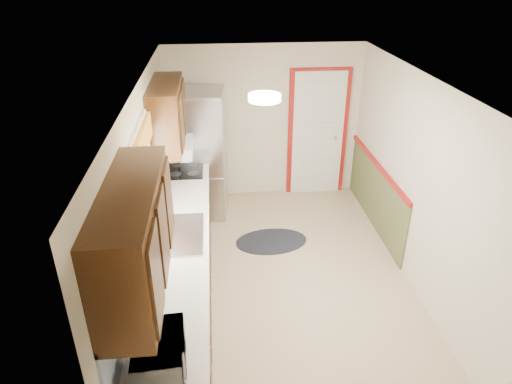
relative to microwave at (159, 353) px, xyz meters
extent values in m
cube|color=tan|center=(1.20, 1.95, -1.11)|extent=(3.20, 5.20, 0.12)
cube|color=white|center=(1.20, 1.95, 1.29)|extent=(3.20, 5.20, 0.12)
cube|color=beige|center=(1.20, 4.45, 0.09)|extent=(3.20, 0.10, 2.40)
cube|color=beige|center=(-0.30, 1.95, 0.09)|extent=(0.10, 5.20, 2.40)
cube|color=beige|center=(2.70, 1.95, 0.09)|extent=(0.10, 5.20, 2.40)
cube|color=#351C0C|center=(0.00, 1.65, -0.66)|extent=(0.60, 4.00, 0.90)
cube|color=silver|center=(0.01, 1.65, -0.19)|extent=(0.63, 4.00, 0.04)
cube|color=#5C97E0|center=(-0.29, 1.65, 0.10)|extent=(0.02, 4.00, 0.55)
cube|color=#351C0C|center=(-0.12, 0.35, 0.71)|extent=(0.35, 1.40, 0.75)
cube|color=#351C0C|center=(-0.12, 3.05, 0.71)|extent=(0.35, 1.20, 0.75)
cube|color=white|center=(-0.29, 1.75, 0.51)|extent=(0.02, 1.00, 0.90)
cube|color=orange|center=(-0.24, 1.75, 0.86)|extent=(0.05, 1.12, 0.24)
cube|color=#B7B7BC|center=(0.01, 1.75, -0.17)|extent=(0.52, 0.82, 0.02)
cube|color=white|center=(-0.07, 3.10, 0.26)|extent=(0.45, 0.60, 0.15)
cube|color=maroon|center=(2.05, 4.42, -0.11)|extent=(0.94, 0.05, 2.08)
cube|color=white|center=(2.05, 4.39, -0.11)|extent=(0.80, 0.04, 2.00)
cube|color=#4D5530|center=(2.69, 3.30, -0.66)|extent=(0.02, 2.30, 0.90)
cube|color=maroon|center=(2.67, 3.30, -0.19)|extent=(0.04, 2.30, 0.06)
cylinder|color=#FFD88C|center=(0.90, 1.75, 1.25)|extent=(0.30, 0.30, 0.06)
imported|color=white|center=(0.00, 0.00, 0.00)|extent=(0.31, 0.52, 0.34)
cube|color=#B7B7BC|center=(0.18, 3.94, -0.18)|extent=(0.84, 0.80, 1.87)
cylinder|color=black|center=(-0.08, 3.53, -0.27)|extent=(0.02, 0.02, 1.31)
ellipsoid|color=black|center=(1.15, 2.94, -1.11)|extent=(1.05, 0.73, 0.01)
cube|color=black|center=(0.01, 3.35, -0.16)|extent=(0.49, 0.59, 0.02)
camera|label=1|loc=(0.44, -2.30, 2.38)|focal=32.00mm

